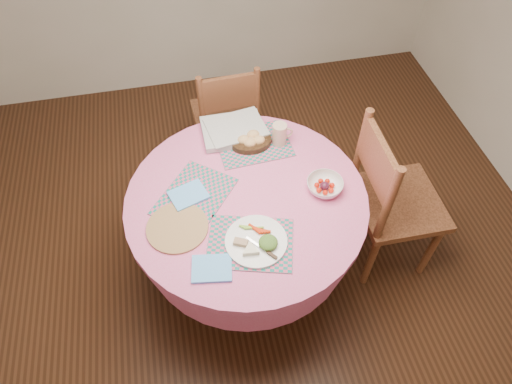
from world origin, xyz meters
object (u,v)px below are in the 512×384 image
chair_right (390,199)px  chair_back (227,116)px  fruit_bowl (325,186)px  latte_mug (280,134)px  dining_table (247,219)px  dinner_plate (258,241)px  wicker_trivet (177,228)px  bread_bowl (251,140)px

chair_right → chair_back: chair_right is taller
fruit_bowl → latte_mug: bearing=111.1°
dining_table → dinner_plate: dinner_plate is taller
dinner_plate → wicker_trivet: bearing=155.5°
dining_table → bread_bowl: size_ratio=5.39×
chair_back → fruit_bowl: bearing=107.9°
dining_table → latte_mug: latte_mug is taller
chair_back → latte_mug: (0.21, -0.58, 0.34)m
chair_right → dinner_plate: (-0.82, -0.25, 0.22)m
chair_back → fruit_bowl: chair_back is taller
wicker_trivet → latte_mug: size_ratio=2.33×
latte_mug → fruit_bowl: latte_mug is taller
dining_table → chair_back: chair_back is taller
dining_table → fruit_bowl: fruit_bowl is taller
dining_table → wicker_trivet: bearing=-162.2°
bread_bowl → fruit_bowl: bearing=-52.4°
chair_right → latte_mug: (-0.56, 0.37, 0.27)m
wicker_trivet → latte_mug: (0.62, 0.46, 0.06)m
chair_back → latte_mug: chair_back is taller
fruit_bowl → dining_table: bearing=175.3°
bread_bowl → latte_mug: bearing=-6.7°
latte_mug → dining_table: bearing=-127.0°
fruit_bowl → chair_back: bearing=110.4°
dining_table → dinner_plate: (-0.00, -0.28, 0.22)m
wicker_trivet → bread_bowl: 0.66m
chair_back → wicker_trivet: size_ratio=3.10×
chair_back → wicker_trivet: bearing=66.1°
chair_back → fruit_bowl: size_ratio=4.08×
wicker_trivet → dinner_plate: bearing=-24.5°
chair_back → dinner_plate: chair_back is taller
chair_right → latte_mug: 0.72m
dinner_plate → bread_bowl: bread_bowl is taller
latte_mug → chair_back: bearing=110.0°
dining_table → fruit_bowl: 0.46m
dinner_plate → bread_bowl: (0.10, 0.64, 0.01)m
chair_right → dining_table: bearing=89.0°
chair_right → chair_back: (-0.77, 0.95, -0.07)m
chair_right → fruit_bowl: bearing=91.7°
chair_right → bread_bowl: size_ratio=4.59×
dining_table → dinner_plate: 0.35m
dining_table → chair_right: bearing=-1.8°
wicker_trivet → chair_back: bearing=68.5°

